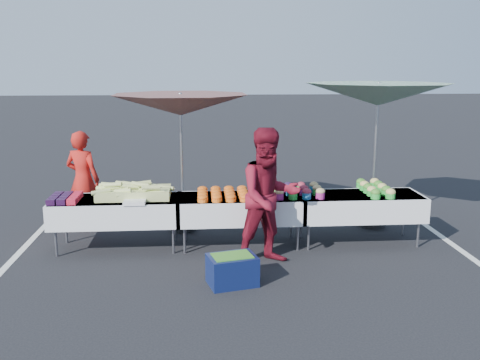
{
  "coord_description": "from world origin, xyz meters",
  "views": [
    {
      "loc": [
        -0.57,
        -7.62,
        2.67
      ],
      "look_at": [
        0.0,
        0.0,
        1.0
      ],
      "focal_mm": 40.0,
      "sensor_mm": 36.0,
      "label": 1
    }
  ],
  "objects": [
    {
      "name": "ground",
      "position": [
        0.0,
        0.0,
        0.0
      ],
      "size": [
        80.0,
        80.0,
        0.0
      ],
      "primitive_type": "plane",
      "color": "black"
    },
    {
      "name": "stripe_left",
      "position": [
        -3.2,
        0.0,
        0.0
      ],
      "size": [
        0.1,
        5.0,
        0.0
      ],
      "primitive_type": "cube",
      "color": "silver",
      "rests_on": "ground"
    },
    {
      "name": "stripe_right",
      "position": [
        3.2,
        0.0,
        0.0
      ],
      "size": [
        0.1,
        5.0,
        0.0
      ],
      "primitive_type": "cube",
      "color": "silver",
      "rests_on": "ground"
    },
    {
      "name": "table_left",
      "position": [
        -1.8,
        0.0,
        0.58
      ],
      "size": [
        1.86,
        0.81,
        0.75
      ],
      "color": "white",
      "rests_on": "ground"
    },
    {
      "name": "table_center",
      "position": [
        0.0,
        0.0,
        0.58
      ],
      "size": [
        1.86,
        0.81,
        0.75
      ],
      "color": "white",
      "rests_on": "ground"
    },
    {
      "name": "table_right",
      "position": [
        1.8,
        0.0,
        0.58
      ],
      "size": [
        1.86,
        0.81,
        0.75
      ],
      "color": "white",
      "rests_on": "ground"
    },
    {
      "name": "berry_punnets",
      "position": [
        -2.51,
        -0.06,
        0.79
      ],
      "size": [
        0.4,
        0.54,
        0.08
      ],
      "color": "black",
      "rests_on": "table_left"
    },
    {
      "name": "corn_pile",
      "position": [
        -1.56,
        0.04,
        0.84
      ],
      "size": [
        1.16,
        0.57,
        0.26
      ],
      "color": "#AFCD69",
      "rests_on": "table_left"
    },
    {
      "name": "plastic_bags",
      "position": [
        -1.5,
        -0.3,
        0.78
      ],
      "size": [
        0.3,
        0.25,
        0.05
      ],
      "primitive_type": "cube",
      "color": "white",
      "rests_on": "table_left"
    },
    {
      "name": "carrot_bowls",
      "position": [
        -0.25,
        -0.01,
        0.8
      ],
      "size": [
        0.75,
        0.69,
        0.11
      ],
      "color": "orange",
      "rests_on": "table_center"
    },
    {
      "name": "potato_cups",
      "position": [
        0.75,
        0.0,
        0.83
      ],
      "size": [
        0.94,
        0.58,
        0.16
      ],
      "color": "#236CA5",
      "rests_on": "table_right"
    },
    {
      "name": "bean_baskets",
      "position": [
        2.06,
        0.08,
        0.82
      ],
      "size": [
        0.36,
        0.86,
        0.15
      ],
      "color": "green",
      "rests_on": "table_right"
    },
    {
      "name": "vendor",
      "position": [
        -2.51,
        1.12,
        0.81
      ],
      "size": [
        0.69,
        0.57,
        1.61
      ],
      "primitive_type": "imported",
      "rotation": [
        0.0,
        0.0,
        2.77
      ],
      "color": "red",
      "rests_on": "ground"
    },
    {
      "name": "customer",
      "position": [
        0.33,
        -0.75,
        0.93
      ],
      "size": [
        1.06,
        0.93,
        1.85
      ],
      "primitive_type": "imported",
      "rotation": [
        0.0,
        0.0,
        0.29
      ],
      "color": "maroon",
      "rests_on": "ground"
    },
    {
      "name": "umbrella_left",
      "position": [
        -0.87,
        0.8,
        2.02
      ],
      "size": [
        2.88,
        2.88,
        2.23
      ],
      "rotation": [
        0.0,
        0.0,
        0.42
      ],
      "color": "black",
      "rests_on": "ground"
    },
    {
      "name": "umbrella_right",
      "position": [
        2.27,
        0.8,
        2.17
      ],
      "size": [
        2.78,
        2.78,
        2.39
      ],
      "rotation": [
        0.0,
        0.0,
        -0.21
      ],
      "color": "black",
      "rests_on": "ground"
    },
    {
      "name": "storage_bin",
      "position": [
        -0.21,
        -1.45,
        0.19
      ],
      "size": [
        0.66,
        0.55,
        0.38
      ],
      "rotation": [
        0.0,
        0.0,
        0.24
      ],
      "color": "#0D1743",
      "rests_on": "ground"
    }
  ]
}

